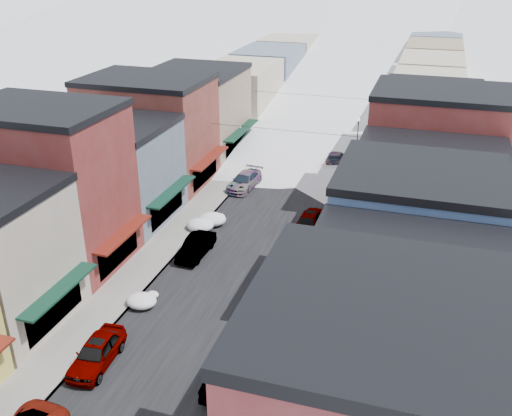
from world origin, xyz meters
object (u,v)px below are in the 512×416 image
Objects in this scene: car_dark_hatch at (196,247)px; trash_can at (263,346)px; car_silver_sedan at (97,352)px; car_green_sedan at (231,370)px; streetlamp_near at (309,256)px.

trash_can is at bearing -47.98° from car_dark_hatch.
car_green_sedan is (8.13, 0.87, 0.03)m from car_silver_sedan.
trash_can is 8.48m from streetlamp_near.
car_silver_sedan is at bearing 6.69° from car_green_sedan.
streetlamp_near is (10.15, 11.88, 1.81)m from car_silver_sedan.
car_green_sedan is at bearing -110.72° from trash_can.
car_dark_hatch is at bearing 130.40° from trash_can.
streetlamp_near is at bearing 45.31° from car_silver_sedan.
car_green_sedan reaches higher than trash_can.
car_silver_sedan is 1.24× the size of streetlamp_near.
streetlamp_near reaches higher than car_dark_hatch.
car_green_sedan is 5.38× the size of trash_can.
car_silver_sedan is 0.94× the size of car_green_sedan.
trash_can is (9.20, 3.70, -0.19)m from car_silver_sedan.
streetlamp_near is at bearing -99.85° from car_green_sedan.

